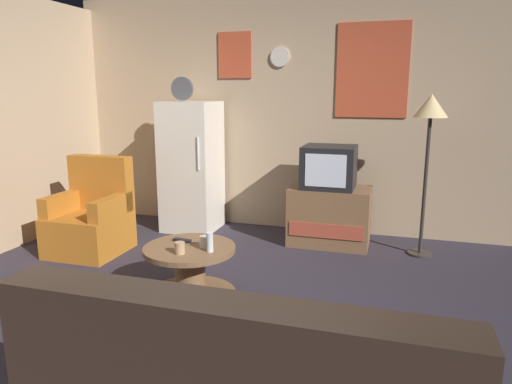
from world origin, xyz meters
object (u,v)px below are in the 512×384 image
crt_tv (329,167)px  remote_control (182,240)px  coffee_table (190,272)px  wine_glass (210,242)px  tv_stand (330,216)px  armchair (92,219)px  mug_ceramic_tan (180,248)px  mug_ceramic_white (204,242)px  fridge (192,166)px  standing_lamp (430,119)px

crt_tv → remote_control: size_ratio=3.60×
coffee_table → wine_glass: (0.20, -0.07, 0.29)m
tv_stand → armchair: 2.48m
mug_ceramic_tan → armchair: (-1.44, 0.91, -0.13)m
mug_ceramic_white → armchair: bearing=155.2°
fridge → tv_stand: size_ratio=2.11×
mug_ceramic_tan → coffee_table: bearing=90.8°
fridge → mug_ceramic_white: size_ratio=19.67×
crt_tv → armchair: (-2.27, -0.94, -0.50)m
remote_control → armchair: size_ratio=0.16×
mug_ceramic_white → coffee_table: bearing=-173.4°
crt_tv → mug_ceramic_tan: 2.05m
coffee_table → standing_lamp: bearing=41.8°
mug_ceramic_tan → wine_glass: bearing=28.1°
standing_lamp → armchair: 3.49m
fridge → wine_glass: 2.11m
mug_ceramic_white → mug_ceramic_tan: same height
fridge → mug_ceramic_white: bearing=-62.8°
crt_tv → standing_lamp: 1.09m
fridge → coffee_table: 2.02m
wine_glass → mug_ceramic_tan: wine_glass is taller
fridge → mug_ceramic_white: (0.91, -1.77, -0.28)m
wine_glass → remote_control: wine_glass is taller
armchair → fridge: bearing=58.3°
fridge → coffee_table: (0.79, -1.78, -0.54)m
mug_ceramic_tan → remote_control: (-0.11, 0.27, -0.03)m
tv_stand → mug_ceramic_tan: bearing=-114.9°
crt_tv → mug_ceramic_white: (-0.71, -1.66, -0.37)m
fridge → armchair: 1.30m
wine_glass → fridge: bearing=118.1°
coffee_table → armchair: bearing=152.9°
coffee_table → mug_ceramic_tan: size_ratio=8.00×
coffee_table → fridge: bearing=113.9°
standing_lamp → wine_glass: (-1.59, -1.66, -0.86)m
tv_stand → remote_control: bearing=-121.5°
tv_stand → crt_tv: crt_tv is taller
standing_lamp → mug_ceramic_tan: size_ratio=17.67×
crt_tv → coffee_table: size_ratio=0.75×
fridge → crt_tv: (1.62, -0.11, 0.08)m
tv_stand → crt_tv: (-0.02, -0.00, 0.53)m
fridge → coffee_table: bearing=-66.1°
mug_ceramic_white → crt_tv: bearing=66.7°
fridge → crt_tv: fridge is taller
crt_tv → coffee_table: crt_tv is taller
tv_stand → wine_glass: bearing=-110.7°
armchair → remote_control: bearing=-25.7°
fridge → mug_ceramic_white: fridge is taller
tv_stand → armchair: bearing=-157.8°
mug_ceramic_white → mug_ceramic_tan: bearing=-122.9°
mug_ceramic_white → remote_control: size_ratio=0.60×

